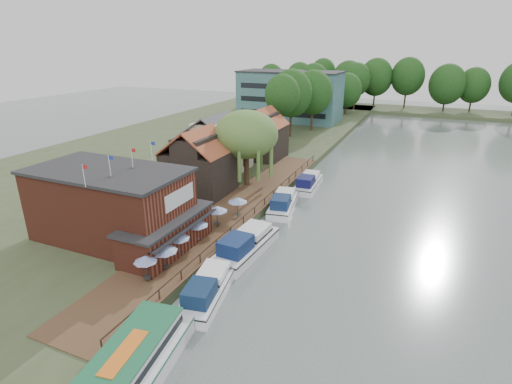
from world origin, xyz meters
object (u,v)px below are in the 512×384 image
at_px(umbrella_2, 178,245).
at_px(umbrella_5, 238,207).
at_px(swan, 125,367).
at_px(cottage_c, 263,134).
at_px(cruiser_1, 246,242).
at_px(cottage_b, 216,143).
at_px(umbrella_1, 164,258).
at_px(tour_boat, 121,379).
at_px(hotel_block, 290,96).
at_px(willow, 246,149).
at_px(umbrella_0, 146,269).
at_px(umbrella_3, 196,231).
at_px(umbrella_4, 217,216).
at_px(cruiser_3, 308,181).
at_px(pub, 127,207).
at_px(cottage_a, 199,161).
at_px(cruiser_2, 283,201).
at_px(cruiser_0, 207,286).

distance_m(umbrella_2, umbrella_5, 10.29).
relative_size(umbrella_2, swan, 5.40).
xyz_separation_m(cottage_c, cruiser_1, (10.91, -30.06, -3.95)).
relative_size(cottage_b, swan, 21.82).
bearing_deg(umbrella_1, tour_boat, -65.76).
bearing_deg(hotel_block, willow, -77.29).
bearing_deg(umbrella_0, umbrella_3, 89.38).
bearing_deg(umbrella_5, umbrella_4, -105.36).
xyz_separation_m(umbrella_5, cruiser_1, (3.60, -5.47, -0.99)).
distance_m(willow, cruiser_3, 10.27).
distance_m(pub, swan, 16.96).
bearing_deg(umbrella_4, umbrella_0, -90.90).
height_order(pub, umbrella_5, pub).
bearing_deg(cottage_a, umbrella_1, -67.59).
bearing_deg(umbrella_2, umbrella_5, 84.46).
bearing_deg(umbrella_0, hotel_block, 100.58).
distance_m(hotel_block, umbrella_3, 70.37).
xyz_separation_m(cottage_a, umbrella_4, (7.44, -8.77, -2.96)).
xyz_separation_m(umbrella_0, cruiser_2, (4.09, 21.41, -1.14)).
height_order(cottage_b, cottage_c, same).
relative_size(pub, umbrella_4, 8.42).
bearing_deg(willow, umbrella_3, -80.90).
xyz_separation_m(umbrella_0, tour_boat, (5.37, -9.25, -0.85)).
bearing_deg(swan, willow, 101.56).
xyz_separation_m(tour_boat, swan, (-1.42, 1.79, -1.21)).
bearing_deg(cruiser_1, umbrella_2, -130.56).
height_order(cruiser_3, swan, cruiser_3).
bearing_deg(swan, hotel_block, 102.26).
relative_size(hotel_block, swan, 57.73).
distance_m(pub, umbrella_5, 12.15).
height_order(cottage_a, swan, cottage_a).
bearing_deg(cruiser_3, cottage_b, 176.10).
relative_size(tour_boat, swan, 29.86).
xyz_separation_m(pub, swan, (10.21, -12.80, -4.43)).
bearing_deg(umbrella_3, cottage_b, 114.47).
bearing_deg(cruiser_1, umbrella_1, -117.85).
xyz_separation_m(cottage_b, umbrella_5, (11.31, -15.59, -2.96)).
bearing_deg(cottage_c, cruiser_0, -73.60).
xyz_separation_m(umbrella_3, cruiser_0, (4.84, -6.27, -1.16)).
height_order(umbrella_1, tour_boat, umbrella_1).
xyz_separation_m(umbrella_4, umbrella_5, (0.87, 3.18, 0.00)).
relative_size(umbrella_0, cruiser_3, 0.25).
distance_m(pub, cruiser_3, 27.41).
distance_m(umbrella_4, swan, 19.51).
xyz_separation_m(cottage_b, swan, (14.21, -37.80, -5.03)).
relative_size(cruiser_1, tour_boat, 0.81).
xyz_separation_m(cruiser_0, swan, (-0.98, -8.80, -0.91)).
height_order(umbrella_0, umbrella_4, same).
bearing_deg(cruiser_2, swan, -100.50).
bearing_deg(tour_boat, willow, 94.43).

